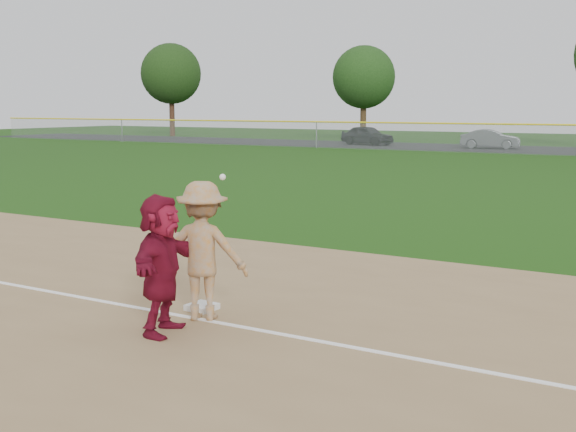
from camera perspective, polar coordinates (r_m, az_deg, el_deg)
The scene contains 9 objects.
ground at distance 11.50m, azimuth -3.81°, elevation -7.39°, with size 160.00×160.00×0.00m, color #18410C.
foul_line at distance 10.87m, azimuth -6.20°, elevation -8.25°, with size 60.00×0.10×0.01m, color white.
first_base at distance 11.47m, azimuth -6.81°, elevation -7.14°, with size 0.41×0.41×0.09m, color silver.
base_runner at distance 10.19m, azimuth -9.96°, elevation -3.78°, with size 1.83×0.58×1.97m, color maroon.
car_left at distance 60.59m, azimuth 6.27°, elevation 6.37°, with size 1.87×4.64×1.58m, color black.
car_mid at distance 57.01m, azimuth 15.70°, elevation 5.88°, with size 1.52×4.35×1.43m, color #55585C.
first_base_play at distance 10.78m, azimuth -6.75°, elevation -2.75°, with size 1.53×1.23×2.17m.
tree_0 at distance 79.20m, azimuth -9.23°, elevation 11.03°, with size 6.40×6.40×9.81m.
tree_1 at distance 68.30m, azimuth 6.01°, elevation 10.85°, with size 5.80×5.80×8.75m.
Camera 1 is at (6.23, -9.14, 3.18)m, focal length 45.00 mm.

